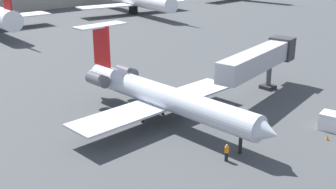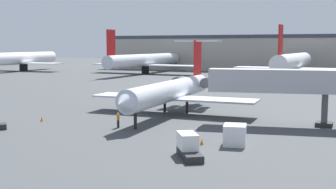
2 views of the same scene
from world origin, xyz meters
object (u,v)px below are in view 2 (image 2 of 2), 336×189
at_px(regional_jet, 173,90).
at_px(traffic_cone_mid, 42,119).
at_px(traffic_cone_near, 202,142).
at_px(parked_airliner_centre, 293,62).
at_px(ground_crew_marshaller, 118,120).
at_px(cargo_container_uld, 235,135).
at_px(baggage_tug_lead, 188,147).
at_px(jet_bridge, 299,82).
at_px(parked_airliner_west_end, 23,59).
at_px(parked_airliner_west_mid, 145,60).

relative_size(regional_jet, traffic_cone_mid, 52.80).
distance_m(traffic_cone_near, parked_airliner_centre, 84.31).
xyz_separation_m(ground_crew_marshaller, cargo_container_uld, (14.03, -2.86, 0.08)).
bearing_deg(baggage_tug_lead, regional_jet, 117.14).
relative_size(regional_jet, jet_bridge, 1.59).
bearing_deg(cargo_container_uld, baggage_tug_lead, -111.89).
height_order(regional_jet, parked_airliner_west_end, parked_airliner_west_end).
height_order(baggage_tug_lead, traffic_cone_mid, baggage_tug_lead).
relative_size(baggage_tug_lead, cargo_container_uld, 1.53).
height_order(baggage_tug_lead, parked_airliner_centre, parked_airliner_centre).
height_order(parked_airliner_west_mid, parked_airliner_centre, parked_airliner_centre).
distance_m(ground_crew_marshaller, baggage_tug_lead, 14.52).
xyz_separation_m(jet_bridge, parked_airliner_centre, (-11.54, 70.54, -0.46)).
bearing_deg(baggage_tug_lead, parked_airliner_west_end, 138.40).
relative_size(cargo_container_uld, parked_airliner_west_mid, 0.06).
xyz_separation_m(regional_jet, traffic_cone_mid, (-11.93, -11.75, -2.97)).
relative_size(traffic_cone_near, parked_airliner_west_mid, 0.01).
xyz_separation_m(ground_crew_marshaller, traffic_cone_near, (11.25, -3.98, -0.58)).
bearing_deg(parked_airliner_west_end, regional_jet, -37.29).
bearing_deg(parked_airliner_west_end, ground_crew_marshaller, -42.32).
bearing_deg(ground_crew_marshaller, jet_bridge, 28.13).
distance_m(cargo_container_uld, traffic_cone_near, 3.07).
relative_size(baggage_tug_lead, parked_airliner_west_end, 0.12).
height_order(baggage_tug_lead, parked_airliner_west_end, parked_airliner_west_end).
height_order(regional_jet, traffic_cone_mid, regional_jet).
bearing_deg(cargo_container_uld, jet_bridge, 72.88).
xyz_separation_m(regional_jet, traffic_cone_near, (9.71, -15.40, -2.97)).
distance_m(traffic_cone_near, parked_airliner_west_mid, 99.24).
relative_size(regional_jet, ground_crew_marshaller, 17.18).
bearing_deg(parked_airliner_centre, cargo_container_uld, -84.68).
xyz_separation_m(traffic_cone_mid, parked_airliner_west_mid, (-28.71, 81.77, 3.93)).
relative_size(jet_bridge, parked_airliner_centre, 0.49).
xyz_separation_m(traffic_cone_mid, parked_airliner_west_end, (-74.11, 77.26, 4.10)).
xyz_separation_m(ground_crew_marshaller, traffic_cone_mid, (-10.39, -0.33, -0.58)).
distance_m(regional_jet, jet_bridge, 16.51).
relative_size(baggage_tug_lead, parked_airliner_centre, 0.11).
bearing_deg(traffic_cone_near, parked_airliner_west_end, 139.80).
height_order(jet_bridge, parked_airliner_centre, parked_airliner_centre).
xyz_separation_m(jet_bridge, parked_airliner_west_end, (-102.35, 67.39, -0.58)).
bearing_deg(traffic_cone_mid, baggage_tug_lead, -20.29).
distance_m(parked_airliner_west_end, parked_airliner_west_mid, 45.63).
bearing_deg(regional_jet, baggage_tug_lead, -62.86).
bearing_deg(parked_airliner_west_mid, traffic_cone_near, -59.49).
distance_m(jet_bridge, baggage_tug_lead, 19.50).
xyz_separation_m(jet_bridge, traffic_cone_mid, (-28.25, -9.87, -4.68)).
xyz_separation_m(jet_bridge, cargo_container_uld, (-3.82, -12.41, -4.01)).
xyz_separation_m(regional_jet, cargo_container_uld, (12.49, -14.29, -2.30)).
height_order(regional_jet, parked_airliner_west_mid, parked_airliner_west_mid).
bearing_deg(parked_airliner_west_mid, jet_bridge, -51.62).
relative_size(jet_bridge, cargo_container_uld, 6.81).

